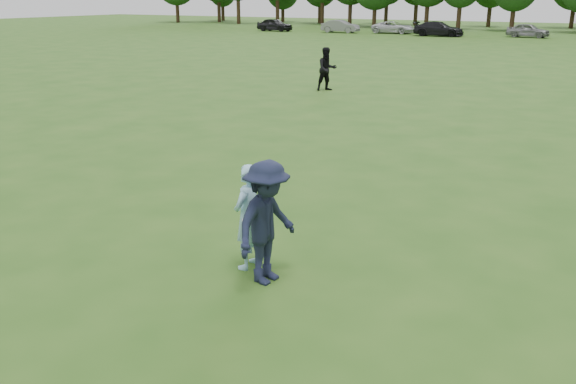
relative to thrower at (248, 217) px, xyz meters
The scene contains 10 objects.
ground 1.29m from the thrower, 29.97° to the left, with size 200.00×200.00×0.00m, color #264D15.
thrower is the anchor object (origin of this frame).
defender 0.63m from the thrower, 29.70° to the right, with size 1.26×0.73×1.96m, color #171C34.
player_far_a 19.62m from the thrower, 111.83° to the left, with size 0.96×0.75×1.98m, color black.
car_a 68.03m from the thrower, 119.85° to the left, with size 1.81×4.49×1.53m, color black.
car_b 65.16m from the thrower, 113.02° to the left, with size 1.55×4.45×1.47m, color slate.
car_c 64.52m from the thrower, 107.60° to the left, with size 2.25×4.88×1.36m, color silver.
car_d 60.82m from the thrower, 102.93° to the left, with size 2.16×5.32×1.54m, color black.
car_e 61.97m from the thrower, 94.49° to the left, with size 1.72×4.28×1.46m, color gray.
disc_in_play 0.35m from the thrower, 50.62° to the right, with size 0.30×0.30×0.09m.
Camera 1 is at (4.22, -8.23, 4.30)m, focal length 38.00 mm.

